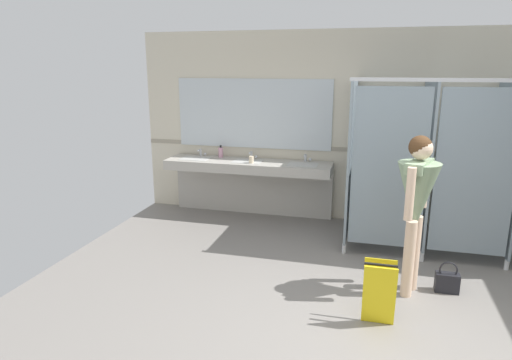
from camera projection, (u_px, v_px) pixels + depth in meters
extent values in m
cube|color=gray|center=(374.00, 340.00, 3.80)|extent=(7.14, 6.53, 0.10)
cube|color=beige|center=(382.00, 129.00, 6.28)|extent=(7.14, 0.12, 2.71)
cube|color=#9E937F|center=(381.00, 151.00, 6.30)|extent=(7.14, 0.01, 0.06)
cube|color=#B2ADA3|center=(248.00, 166.00, 6.54)|extent=(2.44, 0.56, 0.14)
cube|color=#B2ADA3|center=(252.00, 190.00, 6.88)|extent=(2.44, 0.08, 0.73)
cube|color=beige|center=(195.00, 162.00, 6.71)|extent=(0.42, 0.31, 0.11)
cylinder|color=silver|center=(201.00, 152.00, 6.90)|extent=(0.04, 0.04, 0.11)
cylinder|color=silver|center=(199.00, 150.00, 6.83)|extent=(0.03, 0.11, 0.03)
sphere|color=silver|center=(205.00, 154.00, 6.89)|extent=(0.04, 0.04, 0.04)
cube|color=beige|center=(247.00, 165.00, 6.51)|extent=(0.42, 0.31, 0.11)
cylinder|color=silver|center=(251.00, 155.00, 6.69)|extent=(0.04, 0.04, 0.11)
cylinder|color=silver|center=(250.00, 153.00, 6.63)|extent=(0.03, 0.11, 0.03)
sphere|color=silver|center=(256.00, 157.00, 6.69)|extent=(0.04, 0.04, 0.04)
cube|color=beige|center=(303.00, 168.00, 6.31)|extent=(0.42, 0.31, 0.11)
cylinder|color=silver|center=(305.00, 158.00, 6.49)|extent=(0.04, 0.04, 0.11)
cylinder|color=silver|center=(305.00, 155.00, 6.43)|extent=(0.03, 0.11, 0.03)
sphere|color=silver|center=(310.00, 160.00, 6.49)|extent=(0.04, 0.04, 0.04)
cube|color=silver|center=(253.00, 114.00, 6.64)|extent=(2.34, 0.02, 1.02)
cube|color=gray|center=(351.00, 156.00, 5.75)|extent=(0.03, 1.32, 1.93)
cylinder|color=silver|center=(344.00, 248.00, 5.44)|extent=(0.05, 0.05, 0.12)
cube|color=gray|center=(425.00, 160.00, 5.53)|extent=(0.03, 1.32, 1.93)
cylinder|color=silver|center=(422.00, 256.00, 5.22)|extent=(0.05, 0.05, 0.12)
cube|color=gray|center=(505.00, 164.00, 5.30)|extent=(0.03, 1.32, 1.93)
cylinder|color=silver|center=(507.00, 265.00, 4.99)|extent=(0.05, 0.05, 0.12)
cube|color=gray|center=(388.00, 169.00, 5.05)|extent=(0.82, 0.03, 1.83)
cube|color=gray|center=(475.00, 174.00, 4.82)|extent=(0.82, 0.03, 1.83)
cube|color=#B7BABF|center=(486.00, 80.00, 4.58)|extent=(2.75, 0.04, 0.04)
cylinder|color=beige|center=(414.00, 253.00, 4.49)|extent=(0.11, 0.11, 0.78)
cylinder|color=beige|center=(409.00, 259.00, 4.35)|extent=(0.11, 0.11, 0.78)
cone|color=gray|center=(417.00, 197.00, 4.27)|extent=(0.51, 0.51, 0.67)
cube|color=gray|center=(420.00, 166.00, 4.20)|extent=(0.30, 0.45, 0.10)
cylinder|color=beige|center=(425.00, 183.00, 4.44)|extent=(0.08, 0.08, 0.50)
cylinder|color=beige|center=(410.00, 194.00, 4.06)|extent=(0.08, 0.08, 0.50)
sphere|color=beige|center=(421.00, 149.00, 4.16)|extent=(0.21, 0.21, 0.21)
sphere|color=#472D19|center=(420.00, 147.00, 4.16)|extent=(0.22, 0.22, 0.22)
cube|color=black|center=(447.00, 283.00, 4.50)|extent=(0.23, 0.11, 0.20)
torus|color=black|center=(448.00, 270.00, 4.46)|extent=(0.18, 0.02, 0.18)
cylinder|color=#D899B2|center=(221.00, 152.00, 6.79)|extent=(0.07, 0.07, 0.15)
cylinder|color=black|center=(221.00, 146.00, 6.76)|extent=(0.03, 0.03, 0.04)
cylinder|color=beige|center=(251.00, 160.00, 6.36)|extent=(0.07, 0.07, 0.10)
cube|color=yellow|center=(379.00, 296.00, 3.86)|extent=(0.28, 0.10, 0.57)
cube|color=yellow|center=(379.00, 291.00, 3.95)|extent=(0.28, 0.10, 0.57)
cylinder|color=black|center=(381.00, 265.00, 3.84)|extent=(0.28, 0.02, 0.02)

